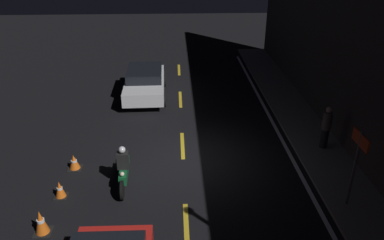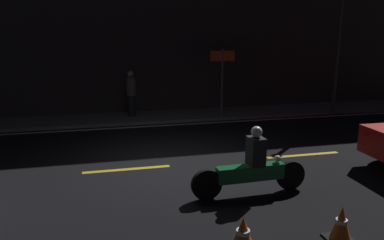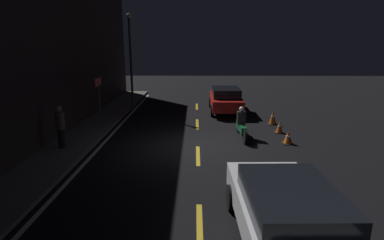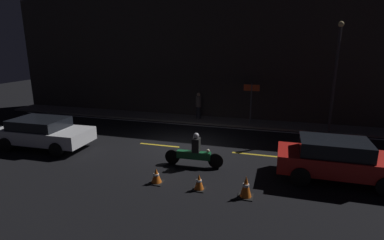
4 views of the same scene
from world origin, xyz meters
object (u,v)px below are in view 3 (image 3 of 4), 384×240
at_px(sedan_white, 287,212).
at_px(shop_sign, 99,92).
at_px(traffic_cone_far, 273,118).
at_px(pedestrian, 61,127).
at_px(taxi_red, 226,99).
at_px(traffic_cone_near, 288,138).
at_px(motorcycle, 241,125).
at_px(street_lamp, 131,57).
at_px(traffic_cone_mid, 280,127).

xyz_separation_m(sedan_white, shop_sign, (8.87, 6.49, 1.05)).
bearing_deg(sedan_white, traffic_cone_far, -13.80).
bearing_deg(traffic_cone_far, shop_sign, 94.66).
relative_size(pedestrian, shop_sign, 0.68).
xyz_separation_m(sedan_white, taxi_red, (12.50, 0.01, 0.05)).
xyz_separation_m(taxi_red, traffic_cone_near, (-6.02, -2.01, -0.53)).
height_order(taxi_red, motorcycle, taxi_red).
relative_size(traffic_cone_far, street_lamp, 0.13).
distance_m(taxi_red, traffic_cone_near, 6.37).
bearing_deg(street_lamp, sedan_white, -156.19).
xyz_separation_m(traffic_cone_far, shop_sign, (-0.70, 8.64, 1.44)).
relative_size(traffic_cone_mid, street_lamp, 0.10).
distance_m(traffic_cone_near, shop_sign, 8.96).
bearing_deg(street_lamp, traffic_cone_far, -113.74).
height_order(motorcycle, traffic_cone_mid, motorcycle).
bearing_deg(shop_sign, motorcycle, -103.04).
relative_size(traffic_cone_near, traffic_cone_far, 0.74).
bearing_deg(pedestrian, traffic_cone_far, -66.41).
height_order(traffic_cone_mid, shop_sign, shop_sign).
bearing_deg(sedan_white, taxi_red, -1.14).
distance_m(traffic_cone_near, traffic_cone_far, 3.10).
height_order(traffic_cone_near, traffic_cone_mid, traffic_cone_mid).
height_order(traffic_cone_mid, pedestrian, pedestrian).
distance_m(motorcycle, traffic_cone_mid, 2.03).
distance_m(traffic_cone_near, street_lamp, 10.59).
bearing_deg(shop_sign, pedestrian, 171.56).
xyz_separation_m(sedan_white, motorcycle, (7.32, -0.19, -0.19)).
relative_size(pedestrian, street_lamp, 0.28).
xyz_separation_m(motorcycle, street_lamp, (5.73, 5.95, 2.69)).
relative_size(traffic_cone_near, shop_sign, 0.22).
bearing_deg(traffic_cone_far, traffic_cone_mid, 177.25).
distance_m(sedan_white, traffic_cone_near, 6.80).
bearing_deg(motorcycle, pedestrian, 101.73).
relative_size(sedan_white, pedestrian, 2.63).
bearing_deg(street_lamp, traffic_cone_mid, -122.65).
relative_size(sedan_white, traffic_cone_far, 5.97).
relative_size(motorcycle, traffic_cone_mid, 4.25).
relative_size(sedan_white, traffic_cone_near, 8.01).
bearing_deg(shop_sign, sedan_white, -143.78).
xyz_separation_m(sedan_white, traffic_cone_mid, (8.03, -2.07, -0.47)).
bearing_deg(pedestrian, taxi_red, -45.24).
bearing_deg(traffic_cone_far, street_lamp, 66.26).
bearing_deg(motorcycle, sedan_white, 176.65).
distance_m(traffic_cone_far, shop_sign, 8.78).
bearing_deg(motorcycle, street_lamp, 44.22).
distance_m(traffic_cone_mid, traffic_cone_far, 1.55).
bearing_deg(motorcycle, shop_sign, 75.11).
height_order(motorcycle, shop_sign, shop_sign).
distance_m(sedan_white, traffic_cone_mid, 8.30).
bearing_deg(traffic_cone_mid, traffic_cone_far, -2.75).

